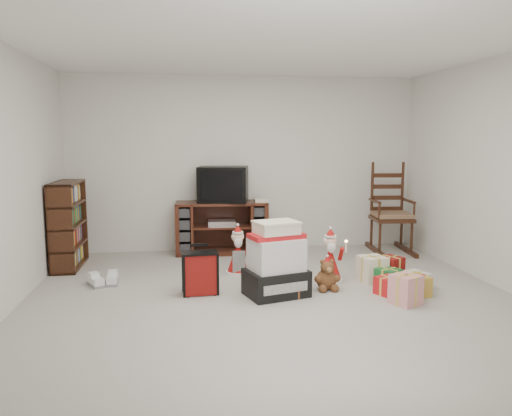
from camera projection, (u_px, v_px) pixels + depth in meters
The scene contains 13 objects.
room at pixel (276, 177), 4.77m from camera, with size 5.01×5.01×2.51m.
tv_stand at pixel (222, 227), 7.04m from camera, with size 1.30×0.50×0.73m.
bookshelf at pixel (68, 226), 6.26m from camera, with size 0.29×0.88×1.08m.
rocking_chair at pixel (390, 220), 7.16m from camera, with size 0.60×0.92×1.33m.
gift_pile at pixel (276, 264), 5.13m from camera, with size 0.70×0.59×0.76m.
red_suitcase at pixel (200, 273), 5.18m from camera, with size 0.36×0.20×0.53m.
stocking at pixel (278, 270), 5.08m from camera, with size 0.27×0.12×0.58m, color #0B6719, non-canonical shape.
teddy_bear at pixel (327, 276), 5.35m from camera, with size 0.22×0.20×0.33m.
santa_figurine at pixel (330, 261), 5.65m from camera, with size 0.30×0.29×0.62m.
mrs_claus_figurine at pixel (238, 255), 5.95m from camera, with size 0.29×0.28×0.60m.
sneaker_pair at pixel (104, 281), 5.53m from camera, with size 0.36×0.30×0.10m.
gift_cluster at pixel (397, 279), 5.35m from camera, with size 0.69×1.01×0.24m.
crt_television at pixel (223, 184), 6.96m from camera, with size 0.75×0.61×0.49m.
Camera 1 is at (-0.87, -4.69, 1.62)m, focal length 35.00 mm.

